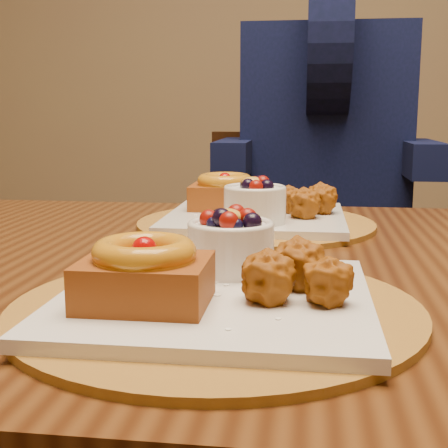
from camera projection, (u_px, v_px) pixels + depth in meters
The scene contains 5 objects.
dining_table at pixel (241, 316), 0.80m from camera, with size 1.60×0.90×0.76m.
place_setting_near at pixel (213, 285), 0.58m from camera, with size 0.38×0.38×0.09m.
place_setting_far at pixel (254, 211), 0.99m from camera, with size 0.38×0.38×0.09m.
chair_far at pixel (277, 268), 1.82m from camera, with size 0.43×0.43×0.87m.
diner at pixel (326, 104), 1.67m from camera, with size 0.55×0.52×0.90m.
Camera 1 is at (0.01, -0.86, 0.94)m, focal length 50.00 mm.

